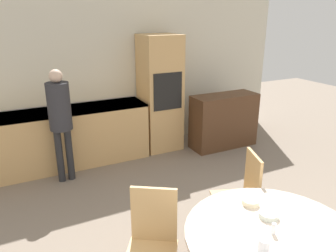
# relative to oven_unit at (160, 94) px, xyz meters

# --- Properties ---
(wall_back) EXTENTS (6.60, 0.05, 2.60)m
(wall_back) POSITION_rel_oven_unit_xyz_m (-0.80, 0.34, 0.33)
(wall_back) COLOR beige
(wall_back) RESTS_ON ground_plane
(kitchen_counter) EXTENTS (2.90, 0.60, 0.89)m
(kitchen_counter) POSITION_rel_oven_unit_xyz_m (-1.80, -0.01, -0.51)
(kitchen_counter) COLOR tan
(kitchen_counter) RESTS_ON ground_plane
(oven_unit) EXTENTS (0.62, 0.59, 1.93)m
(oven_unit) POSITION_rel_oven_unit_xyz_m (0.00, 0.00, 0.00)
(oven_unit) COLOR tan
(oven_unit) RESTS_ON ground_plane
(sideboard) EXTENTS (1.16, 0.45, 0.93)m
(sideboard) POSITION_rel_oven_unit_xyz_m (1.01, -0.45, -0.50)
(sideboard) COLOR #51331E
(sideboard) RESTS_ON ground_plane
(chair_far_left) EXTENTS (0.55, 0.55, 0.94)m
(chair_far_left) POSITION_rel_oven_unit_xyz_m (-1.42, -2.84, -0.44)
(chair_far_left) COLOR tan
(chair_far_left) RESTS_ON ground_plane
(chair_far_right) EXTENTS (0.51, 0.51, 0.94)m
(chair_far_right) POSITION_rel_oven_unit_xyz_m (-0.30, -2.59, -0.44)
(chair_far_right) COLOR tan
(chair_far_right) RESTS_ON ground_plane
(person_standing) EXTENTS (0.30, 0.30, 1.57)m
(person_standing) POSITION_rel_oven_unit_xyz_m (-1.71, -0.50, 0.02)
(person_standing) COLOR #262628
(person_standing) RESTS_ON ground_plane
(cup) EXTENTS (0.08, 0.08, 0.09)m
(cup) POSITION_rel_oven_unit_xyz_m (-0.90, -3.52, -0.19)
(cup) COLOR silver
(cup) RESTS_ON dining_table
(bowl_near) EXTENTS (0.16, 0.16, 0.04)m
(bowl_near) POSITION_rel_oven_unit_xyz_m (-0.60, -3.25, -0.21)
(bowl_near) COLOR silver
(bowl_near) RESTS_ON dining_table
(bowl_centre) EXTENTS (0.14, 0.14, 0.04)m
(bowl_centre) POSITION_rel_oven_unit_xyz_m (-0.60, -3.04, -0.21)
(bowl_centre) COLOR beige
(bowl_centre) RESTS_ON dining_table
(salt_shaker) EXTENTS (0.03, 0.03, 0.09)m
(salt_shaker) POSITION_rel_oven_unit_xyz_m (-0.71, -3.42, -0.19)
(salt_shaker) COLOR white
(salt_shaker) RESTS_ON dining_table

